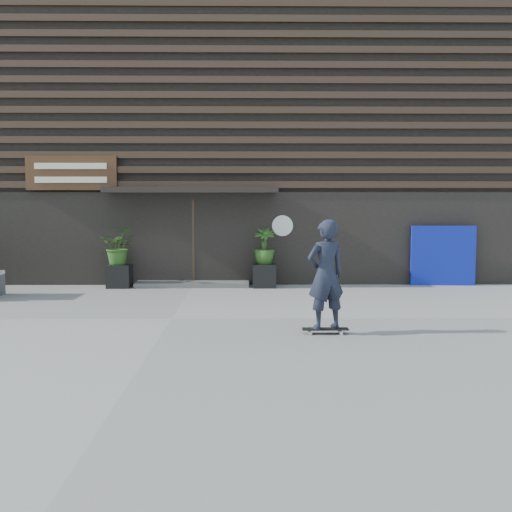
{
  "coord_description": "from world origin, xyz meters",
  "views": [
    {
      "loc": [
        1.47,
        -11.61,
        2.22
      ],
      "look_at": [
        1.64,
        1.24,
        1.1
      ],
      "focal_mm": 43.07,
      "sensor_mm": 36.0,
      "label": 1
    }
  ],
  "objects_px": {
    "planter_pot_left": "(119,276)",
    "planter_pot_right": "(264,276)",
    "skateboarder": "(326,275)",
    "blue_tarp": "(443,256)"
  },
  "relations": [
    {
      "from": "planter_pot_left",
      "to": "planter_pot_right",
      "type": "relative_size",
      "value": 1.0
    },
    {
      "from": "blue_tarp",
      "to": "skateboarder",
      "type": "bearing_deg",
      "value": -120.42
    },
    {
      "from": "planter_pot_left",
      "to": "planter_pot_right",
      "type": "height_order",
      "value": "same"
    },
    {
      "from": "skateboarder",
      "to": "blue_tarp",
      "type": "bearing_deg",
      "value": 57.15
    },
    {
      "from": "planter_pot_right",
      "to": "blue_tarp",
      "type": "bearing_deg",
      "value": 3.57
    },
    {
      "from": "planter_pot_left",
      "to": "skateboarder",
      "type": "distance_m",
      "value": 7.47
    },
    {
      "from": "planter_pot_left",
      "to": "planter_pot_right",
      "type": "bearing_deg",
      "value": 0.0
    },
    {
      "from": "planter_pot_left",
      "to": "blue_tarp",
      "type": "bearing_deg",
      "value": 2.0
    },
    {
      "from": "planter_pot_left",
      "to": "skateboarder",
      "type": "relative_size",
      "value": 0.31
    },
    {
      "from": "planter_pot_right",
      "to": "blue_tarp",
      "type": "relative_size",
      "value": 0.35
    }
  ]
}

